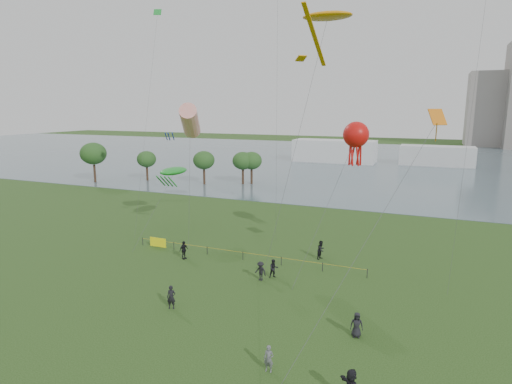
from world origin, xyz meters
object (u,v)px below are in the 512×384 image
at_px(fence, 189,247).
at_px(kite_octopus, 356,135).
at_px(kite_flyer, 269,359).
at_px(kite_stingray, 327,17).

bearing_deg(fence, kite_octopus, 14.63).
distance_m(fence, kite_flyer, 21.92).
xyz_separation_m(kite_flyer, kite_octopus, (0.95, 20.18, 11.42)).
distance_m(kite_stingray, kite_octopus, 11.05).
bearing_deg(kite_stingray, fence, -171.37).
distance_m(kite_flyer, kite_stingray, 29.85).
xyz_separation_m(fence, kite_octopus, (15.91, 4.15, 11.65)).
bearing_deg(kite_flyer, kite_stingray, 94.22).
relative_size(fence, kite_stingray, 1.03).
relative_size(fence, kite_flyer, 15.22).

